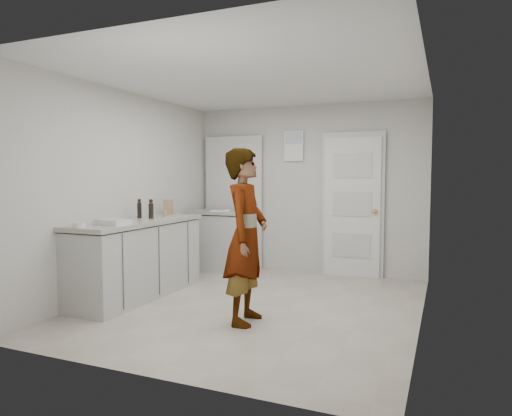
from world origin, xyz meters
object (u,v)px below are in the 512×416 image
at_px(oil_cruet_a, 151,209).
at_px(egg_bowl, 79,225).
at_px(cake_mix_box, 168,207).
at_px(oil_cruet_b, 139,209).
at_px(baking_dish, 113,222).
at_px(person, 246,236).
at_px(spice_jar, 164,214).

bearing_deg(oil_cruet_a, egg_bowl, -94.41).
distance_m(cake_mix_box, oil_cruet_b, 0.63).
bearing_deg(baking_dish, egg_bowl, -108.48).
height_order(person, cake_mix_box, person).
height_order(cake_mix_box, baking_dish, cake_mix_box).
bearing_deg(egg_bowl, baking_dish, 71.52).
height_order(oil_cruet_b, baking_dish, oil_cruet_b).
bearing_deg(oil_cruet_a, baking_dish, -87.21).
height_order(baking_dish, egg_bowl, baking_dish).
bearing_deg(cake_mix_box, baking_dish, -104.54).
distance_m(oil_cruet_a, oil_cruet_b, 0.17).
bearing_deg(spice_jar, cake_mix_box, 116.14).
distance_m(oil_cruet_b, baking_dish, 0.77).
height_order(cake_mix_box, oil_cruet_b, oil_cruet_b).
distance_m(cake_mix_box, egg_bowl, 1.74).
relative_size(person, oil_cruet_a, 7.06).
bearing_deg(oil_cruet_a, cake_mix_box, 105.07).
bearing_deg(baking_dish, oil_cruet_b, 105.78).
xyz_separation_m(oil_cruet_a, oil_cruet_b, (-0.17, -0.00, 0.00)).
distance_m(person, baking_dish, 1.51).
height_order(person, oil_cruet_a, person).
distance_m(person, spice_jar, 1.78).
bearing_deg(oil_cruet_a, spice_jar, 90.41).
height_order(oil_cruet_a, egg_bowl, oil_cruet_a).
xyz_separation_m(person, oil_cruet_a, (-1.54, 0.59, 0.18)).
height_order(oil_cruet_a, baking_dish, oil_cruet_a).
bearing_deg(cake_mix_box, oil_cruet_b, -113.37).
distance_m(baking_dish, egg_bowl, 0.38).
bearing_deg(cake_mix_box, person, -58.61).
bearing_deg(person, oil_cruet_b, 64.77).
xyz_separation_m(person, oil_cruet_b, (-1.71, 0.59, 0.18)).
relative_size(cake_mix_box, baking_dish, 0.57).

